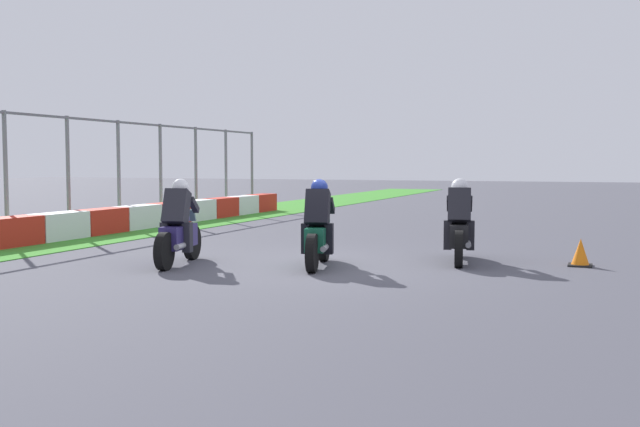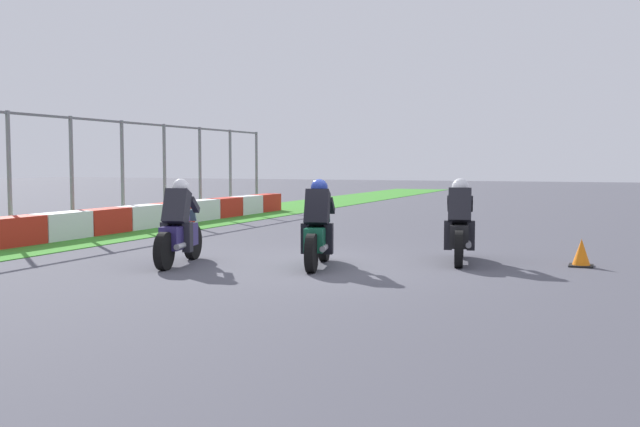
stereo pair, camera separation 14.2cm
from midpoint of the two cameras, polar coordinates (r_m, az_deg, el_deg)
The scene contains 7 objects.
ground_plane at distance 12.65m, azimuth -0.16°, elevation -4.09°, with size 120.00×120.00×0.00m, color #4A4A54.
grass_verge at distance 16.79m, azimuth -24.07°, elevation -2.40°, with size 72.00×3.63×0.02m, color #3A8E2A.
track_barrier at distance 16.63m, azimuth -23.66°, elevation -1.37°, with size 25.52×0.60×0.64m.
rider_lane_a at distance 13.17m, azimuth 10.67°, elevation -1.11°, with size 2.03×0.62×1.51m.
rider_lane_b at distance 12.36m, azimuth -0.45°, elevation -1.37°, with size 2.02×0.67×1.51m.
rider_lane_c at distance 12.86m, azimuth -11.44°, elevation -1.24°, with size 2.02×0.66×1.51m.
traffic_cone at distance 13.25m, azimuth 19.65°, elevation -3.00°, with size 0.40×0.40×0.48m.
Camera 1 is at (-11.66, -4.59, 1.79)m, focal length 40.38 mm.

